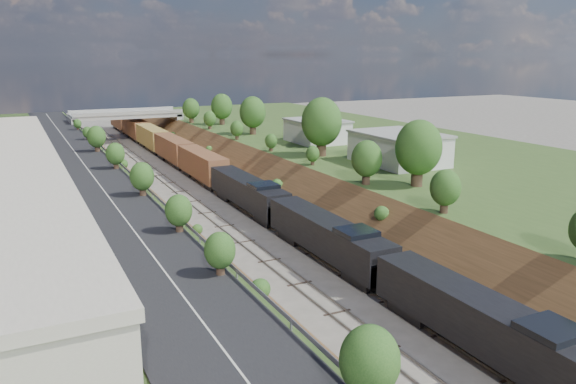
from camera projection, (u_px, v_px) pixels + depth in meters
name	position (u px, v px, depth m)	size (l,w,h in m)	color
platform_right	(415.00, 165.00, 89.09)	(44.00, 180.00, 5.00)	#375422
embankment_left	(135.00, 215.00, 70.68)	(7.07, 180.00, 7.07)	brown
embankment_right	(291.00, 196.00, 80.18)	(7.07, 180.00, 7.07)	brown
rail_left_track	(200.00, 206.00, 74.28)	(1.58, 180.00, 0.18)	gray
rail_right_track	(236.00, 202.00, 76.53)	(1.58, 180.00, 0.18)	gray
road	(95.00, 179.00, 67.53)	(8.00, 180.00, 0.10)	black
guardrail	(130.00, 172.00, 69.01)	(0.10, 171.00, 0.70)	#99999E
overpass	(126.00, 121.00, 128.20)	(24.50, 8.30, 7.40)	gray
white_building_near	(399.00, 149.00, 76.95)	(9.00, 12.00, 4.00)	silver
white_building_far	(317.00, 132.00, 95.92)	(8.00, 10.00, 3.60)	silver
tree_right_large	(419.00, 148.00, 63.14)	(5.25, 5.25, 7.61)	#473323
tree_left_crest	(252.00, 269.00, 33.86)	(2.45, 2.45, 3.55)	#473323
freight_train	(190.00, 158.00, 94.35)	(3.22, 146.44, 4.76)	black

